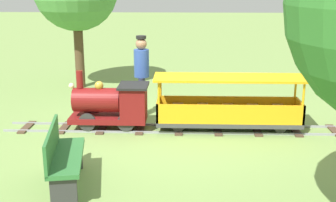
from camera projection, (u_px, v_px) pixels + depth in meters
ground_plane at (177, 130)px, 8.11m from camera, size 60.00×60.00×0.00m
track at (179, 129)px, 8.11m from camera, size 0.67×6.40×0.04m
locomotive at (112, 104)px, 8.03m from camera, size 0.63×1.45×1.06m
passenger_car at (229, 108)px, 7.97m from camera, size 0.73×2.70×0.97m
conductor_person at (142, 69)px, 8.75m from camera, size 0.30×0.30×1.62m
park_bench at (63, 157)px, 5.79m from camera, size 1.35×0.62×0.82m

